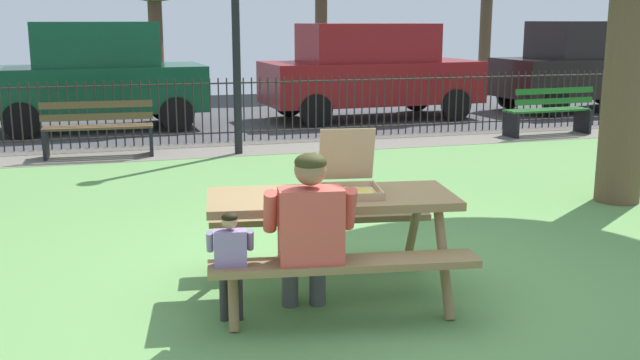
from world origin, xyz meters
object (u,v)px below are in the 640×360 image
at_px(park_bench_right, 549,112).
at_px(pizza_box_open, 350,181).
at_px(parked_car_right, 370,70).
at_px(parked_car_far_right, 584,65).
at_px(park_bench_center, 98,129).
at_px(child_at_table, 230,257).
at_px(parked_car_center, 97,75).
at_px(picnic_table_foreground, 331,218).
at_px(adult_at_table, 309,229).

bearing_deg(park_bench_right, pizza_box_open, -132.42).
bearing_deg(parked_car_right, parked_car_far_right, 0.02).
relative_size(park_bench_center, park_bench_right, 1.00).
distance_m(child_at_table, parked_car_center, 9.91).
bearing_deg(picnic_table_foreground, park_bench_center, 104.43).
height_order(pizza_box_open, park_bench_center, pizza_box_open).
bearing_deg(pizza_box_open, adult_at_table, -132.79).
xyz_separation_m(adult_at_table, park_bench_right, (6.32, 6.90, -0.24)).
bearing_deg(park_bench_right, child_at_table, -134.92).
distance_m(park_bench_right, parked_car_far_right, 4.16).
bearing_deg(parked_car_center, pizza_box_open, -79.17).
height_order(picnic_table_foreground, parked_car_center, parked_car_center).
height_order(adult_at_table, parked_car_far_right, parked_car_far_right).
relative_size(child_at_table, park_bench_right, 0.50).
relative_size(park_bench_right, parked_car_center, 0.41).
bearing_deg(parked_car_center, picnic_table_foreground, -80.06).
distance_m(pizza_box_open, parked_car_right, 10.09).
height_order(picnic_table_foreground, child_at_table, child_at_table).
bearing_deg(pizza_box_open, park_bench_right, 47.58).
bearing_deg(parked_car_far_right, adult_at_table, -132.62).
bearing_deg(adult_at_table, parked_car_center, 97.81).
distance_m(picnic_table_foreground, park_bench_right, 8.82).
relative_size(adult_at_table, park_bench_right, 0.73).
relative_size(pizza_box_open, park_bench_right, 0.34).
bearing_deg(parked_car_center, park_bench_center, -90.05).
distance_m(adult_at_table, parked_car_right, 10.70).
bearing_deg(park_bench_center, picnic_table_foreground, -75.57).
height_order(child_at_table, park_bench_center, park_bench_center).
height_order(park_bench_right, parked_car_center, parked_car_center).
height_order(park_bench_right, parked_car_far_right, parked_car_far_right).
relative_size(pizza_box_open, parked_car_far_right, 0.14).
height_order(picnic_table_foreground, pizza_box_open, pizza_box_open).
bearing_deg(adult_at_table, picnic_table_foreground, 57.47).
height_order(picnic_table_foreground, park_bench_right, park_bench_right).
bearing_deg(pizza_box_open, parked_car_right, 69.20).
bearing_deg(picnic_table_foreground, park_bench_right, 46.93).
xyz_separation_m(picnic_table_foreground, park_bench_center, (-1.66, 6.44, -0.18)).
bearing_deg(adult_at_table, child_at_table, 175.09).
relative_size(park_bench_center, parked_car_center, 0.41).
relative_size(picnic_table_foreground, park_bench_right, 1.23).
xyz_separation_m(adult_at_table, parked_car_far_right, (9.12, 9.91, 0.35)).
xyz_separation_m(adult_at_table, child_at_table, (-0.52, 0.04, -0.16)).
height_order(pizza_box_open, parked_car_right, parked_car_right).
relative_size(adult_at_table, parked_car_right, 0.27).
xyz_separation_m(pizza_box_open, parked_car_center, (-1.80, 9.43, 0.15)).
distance_m(parked_car_center, parked_car_right, 5.39).
relative_size(pizza_box_open, adult_at_table, 0.46).
distance_m(picnic_table_foreground, parked_car_center, 9.60).
bearing_deg(picnic_table_foreground, parked_car_far_right, 46.95).
xyz_separation_m(child_at_table, parked_car_right, (4.55, 9.86, 0.51)).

